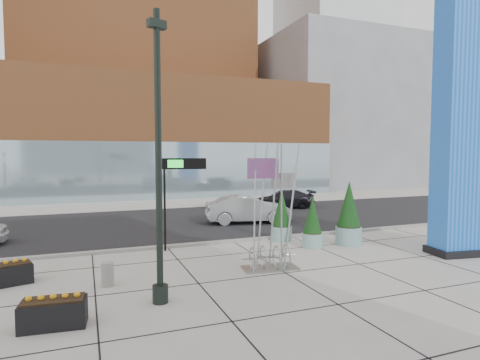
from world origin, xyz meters
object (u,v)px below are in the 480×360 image
object	(u,v)px
concrete_bollard	(108,274)
lamp_post	(159,186)
car_silver_mid	(248,209)
blue_pylon	(471,131)
public_art_sculpture	(270,236)
overhead_street_sign	(180,171)

from	to	relation	value
concrete_bollard	lamp_post	bearing A→B (deg)	-57.02
concrete_bollard	car_silver_mid	world-z (taller)	car_silver_mid
blue_pylon	car_silver_mid	xyz separation A→B (m)	(-5.52, 9.69, -4.11)
car_silver_mid	public_art_sculpture	bearing A→B (deg)	173.27
overhead_street_sign	car_silver_mid	xyz separation A→B (m)	(5.00, 4.85, -2.48)
blue_pylon	overhead_street_sign	bearing A→B (deg)	164.04
blue_pylon	overhead_street_sign	distance (m)	11.70
concrete_bollard	car_silver_mid	size ratio (longest dim) A/B	0.15
concrete_bollard	blue_pylon	bearing A→B (deg)	-4.42
car_silver_mid	blue_pylon	bearing A→B (deg)	-139.72
concrete_bollard	car_silver_mid	bearing A→B (deg)	46.82
lamp_post	concrete_bollard	size ratio (longest dim) A/B	10.59
blue_pylon	lamp_post	bearing A→B (deg)	-167.27
concrete_bollard	overhead_street_sign	xyz separation A→B (m)	(3.10, 3.78, 2.91)
concrete_bollard	overhead_street_sign	size ratio (longest dim) A/B	0.19
lamp_post	concrete_bollard	world-z (taller)	lamp_post
lamp_post	car_silver_mid	world-z (taller)	lamp_post
blue_pylon	concrete_bollard	world-z (taller)	blue_pylon
blue_pylon	public_art_sculpture	size ratio (longest dim) A/B	2.32
concrete_bollard	overhead_street_sign	bearing A→B (deg)	50.67
lamp_post	overhead_street_sign	world-z (taller)	lamp_post
blue_pylon	lamp_post	xyz separation A→B (m)	(-12.38, -0.87, -1.75)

